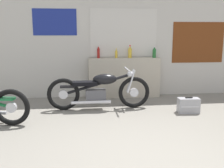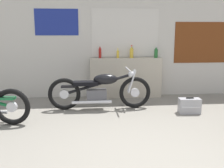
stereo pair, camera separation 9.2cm
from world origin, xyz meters
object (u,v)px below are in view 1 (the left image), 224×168
object	(u,v)px
bottle_left_center	(116,54)
hard_case_silver	(188,105)
bottle_center	(130,52)
bottle_right_center	(154,53)
bottle_leftmost	(98,52)
motorcycle_black	(99,90)

from	to	relation	value
bottle_left_center	hard_case_silver	distance (m)	2.14
bottle_center	bottle_right_center	world-z (taller)	bottle_center
bottle_leftmost	motorcycle_black	size ratio (longest dim) A/B	0.14
bottle_leftmost	bottle_center	xyz separation A→B (m)	(0.77, -0.01, -0.00)
bottle_left_center	bottle_center	size ratio (longest dim) A/B	0.76
bottle_center	bottle_left_center	bearing A→B (deg)	-179.94
bottle_left_center	bottle_right_center	distance (m)	0.94
bottle_left_center	hard_case_silver	bearing A→B (deg)	-48.19
bottle_right_center	hard_case_silver	world-z (taller)	bottle_right_center
bottle_leftmost	hard_case_silver	size ratio (longest dim) A/B	0.72
bottle_leftmost	bottle_right_center	bearing A→B (deg)	-2.18
motorcycle_black	bottle_left_center	bearing A→B (deg)	63.27
bottle_leftmost	hard_case_silver	world-z (taller)	bottle_leftmost
motorcycle_black	hard_case_silver	xyz separation A→B (m)	(1.77, -0.47, -0.27)
bottle_leftmost	bottle_center	bearing A→B (deg)	-0.65
bottle_left_center	motorcycle_black	world-z (taller)	bottle_left_center
bottle_leftmost	bottle_left_center	distance (m)	0.44
bottle_left_center	motorcycle_black	xyz separation A→B (m)	(-0.49, -0.97, -0.67)
motorcycle_black	hard_case_silver	world-z (taller)	motorcycle_black
bottle_center	motorcycle_black	distance (m)	1.45
bottle_leftmost	motorcycle_black	xyz separation A→B (m)	(-0.05, -0.98, -0.71)
bottle_left_center	hard_case_silver	world-z (taller)	bottle_left_center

